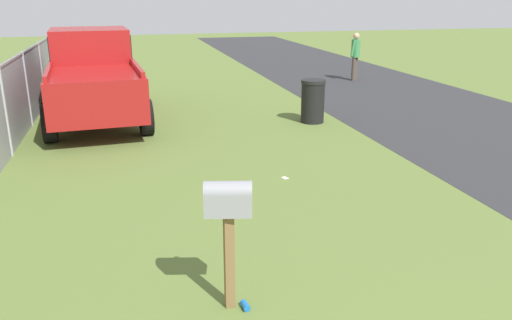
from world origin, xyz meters
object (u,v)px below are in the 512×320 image
Objects in this scene: trash_bin at (313,101)px; mailbox at (228,209)px; pickup_truck at (93,72)px; pedestrian at (355,53)px.

mailbox is at bearing 153.77° from trash_bin.
pickup_truck is at bearing 23.30° from mailbox.
mailbox is 7.62m from trash_bin.
mailbox is 0.80× the size of pedestrian.
trash_bin is at bearing 107.38° from pedestrian.
mailbox is 13.99m from pedestrian.
trash_bin is 0.62× the size of pedestrian.
mailbox is 1.29× the size of trash_bin.
mailbox is 8.65m from pickup_truck.
pickup_truck reaches higher than trash_bin.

